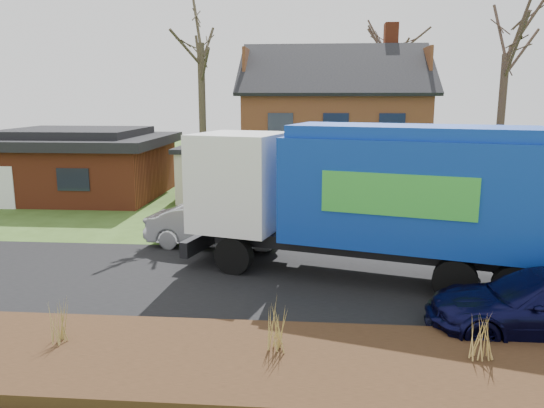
{
  "coord_description": "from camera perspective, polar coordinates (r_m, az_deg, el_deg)",
  "views": [
    {
      "loc": [
        1.09,
        -15.01,
        5.4
      ],
      "look_at": [
        -0.36,
        2.5,
        1.83
      ],
      "focal_mm": 35.0,
      "sensor_mm": 36.0,
      "label": 1
    }
  ],
  "objects": [
    {
      "name": "grass_clump_mid",
      "position": [
        11.05,
        0.33,
        -12.93
      ],
      "size": [
        0.38,
        0.32,
        1.07
      ],
      "color": "#AC934C",
      "rests_on": "mulch_verge"
    },
    {
      "name": "grass_clump_east",
      "position": [
        11.48,
        21.68,
        -13.13
      ],
      "size": [
        0.38,
        0.31,
        0.95
      ],
      "color": "tan",
      "rests_on": "mulch_verge"
    },
    {
      "name": "road",
      "position": [
        15.98,
        0.55,
        -8.23
      ],
      "size": [
        80.0,
        7.0,
        0.02
      ],
      "primitive_type": "cube",
      "color": "black",
      "rests_on": "ground"
    },
    {
      "name": "tree_back",
      "position": [
        36.17,
        12.55,
        17.79
      ],
      "size": [
        3.62,
        3.62,
        11.45
      ],
      "color": "#3C2C24",
      "rests_on": "ground"
    },
    {
      "name": "tree_front_east",
      "position": [
        25.2,
        24.11,
        17.18
      ],
      "size": [
        3.69,
        3.69,
        10.24
      ],
      "color": "#402F26",
      "rests_on": "ground"
    },
    {
      "name": "garbage_truck",
      "position": [
        15.96,
        10.51,
        1.37
      ],
      "size": [
        11.11,
        5.69,
        4.6
      ],
      "rotation": [
        0.0,
        0.0,
        -0.28
      ],
      "color": "black",
      "rests_on": "ground"
    },
    {
      "name": "mulch_verge",
      "position": [
        11.09,
        -1.54,
        -16.78
      ],
      "size": [
        80.0,
        3.5,
        0.3
      ],
      "primitive_type": "cube",
      "color": "black",
      "rests_on": "ground"
    },
    {
      "name": "grass_clump_west",
      "position": [
        12.29,
        -21.65,
        -11.71
      ],
      "size": [
        0.32,
        0.27,
        0.86
      ],
      "color": "#9D8845",
      "rests_on": "mulch_verge"
    },
    {
      "name": "silver_sedan",
      "position": [
        19.41,
        -6.37,
        -2.35
      ],
      "size": [
        4.96,
        2.35,
        1.57
      ],
      "primitive_type": "imported",
      "rotation": [
        0.0,
        0.0,
        1.42
      ],
      "color": "#AAAEB2",
      "rests_on": "ground"
    },
    {
      "name": "tree_front_west",
      "position": [
        25.03,
        -7.76,
        19.37
      ],
      "size": [
        3.63,
        3.63,
        10.78
      ],
      "color": "#3E3525",
      "rests_on": "ground"
    },
    {
      "name": "ranch_house",
      "position": [
        31.12,
        -20.23,
        4.14
      ],
      "size": [
        9.8,
        8.2,
        3.7
      ],
      "color": "maroon",
      "rests_on": "ground"
    },
    {
      "name": "ground",
      "position": [
        15.99,
        0.55,
        -8.27
      ],
      "size": [
        120.0,
        120.0,
        0.0
      ],
      "primitive_type": "plane",
      "color": "#36511B",
      "rests_on": "ground"
    },
    {
      "name": "main_house",
      "position": [
        28.95,
        5.59,
        8.7
      ],
      "size": [
        12.95,
        8.95,
        9.26
      ],
      "color": "beige",
      "rests_on": "ground"
    }
  ]
}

